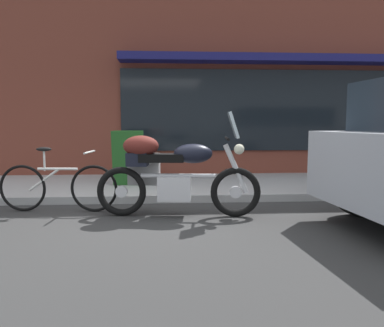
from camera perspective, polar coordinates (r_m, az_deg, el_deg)
ground_plane at (r=5.02m, az=-6.57°, el=-8.49°), size 80.00×80.00×0.00m
touring_motorcycle at (r=5.14m, az=-3.47°, el=-1.17°), size 2.22×0.80×1.41m
parked_bicycle at (r=5.73m, az=-19.55°, el=-3.22°), size 1.70×0.48×0.93m
sandwich_board_sign at (r=7.06m, az=-9.61°, el=0.83°), size 0.55×0.43×1.00m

